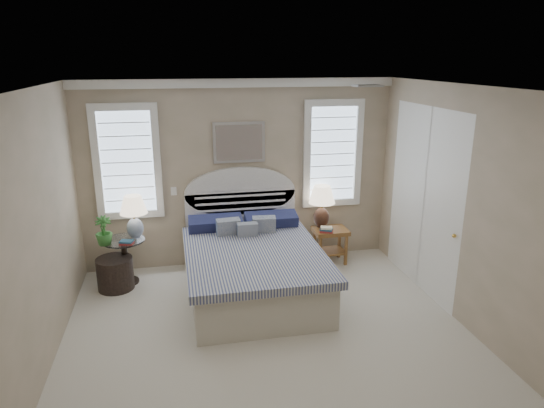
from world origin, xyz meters
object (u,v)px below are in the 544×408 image
(bed, at_px, (252,264))
(lamp_right, at_px, (322,202))
(lamp_left, at_px, (134,212))
(floor_pot, at_px, (115,273))
(nightstand_right, at_px, (330,238))
(side_table_left, at_px, (125,256))

(bed, height_order, lamp_right, bed)
(lamp_right, bearing_deg, lamp_left, -176.02)
(lamp_right, bearing_deg, floor_pot, -172.34)
(bed, height_order, lamp_left, bed)
(nightstand_right, bearing_deg, bed, -151.97)
(lamp_right, bearing_deg, nightstand_right, -55.77)
(lamp_left, distance_m, lamp_right, 2.70)
(floor_pot, bearing_deg, lamp_left, 36.68)
(lamp_left, bearing_deg, side_table_left, -159.06)
(bed, bearing_deg, nightstand_right, 28.03)
(nightstand_right, height_order, lamp_right, lamp_right)
(floor_pot, height_order, lamp_left, lamp_left)
(side_table_left, height_order, floor_pot, side_table_left)
(bed, distance_m, lamp_right, 1.56)
(lamp_left, xyz_separation_m, lamp_right, (2.69, 0.19, -0.07))
(bed, bearing_deg, side_table_left, 160.26)
(lamp_left, bearing_deg, bed, -23.67)
(side_table_left, relative_size, lamp_right, 0.98)
(floor_pot, xyz_separation_m, lamp_right, (2.98, 0.40, 0.70))
(bed, bearing_deg, lamp_left, 156.33)
(floor_pot, distance_m, lamp_right, 3.08)
(nightstand_right, bearing_deg, floor_pot, -175.31)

